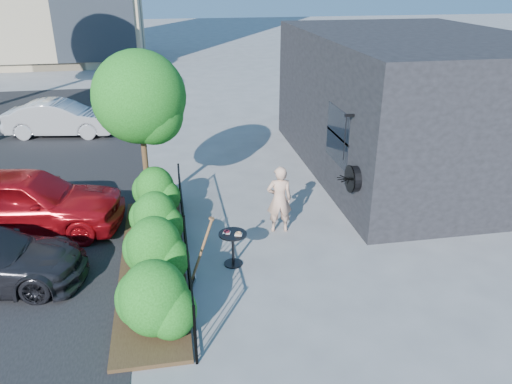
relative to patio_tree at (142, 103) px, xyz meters
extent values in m
plane|color=gray|center=(2.24, -2.76, -2.76)|extent=(120.00, 120.00, 0.00)
cube|color=black|center=(7.74, 1.74, -0.76)|extent=(6.00, 9.00, 4.00)
cube|color=black|center=(4.75, -0.36, -0.96)|extent=(0.04, 1.60, 1.40)
cube|color=black|center=(4.75, -0.36, -0.96)|extent=(0.05, 1.70, 0.06)
cylinder|color=black|center=(4.66, -1.86, -1.51)|extent=(0.18, 0.60, 0.60)
cylinder|color=black|center=(4.56, -1.86, -1.51)|extent=(0.03, 0.64, 0.64)
cube|color=black|center=(4.64, -1.36, -0.16)|extent=(0.25, 0.06, 0.06)
cylinder|color=black|center=(4.56, -1.36, -0.71)|extent=(0.02, 0.02, 1.05)
cylinder|color=black|center=(0.74, -5.76, -2.21)|extent=(0.05, 0.05, 1.10)
cylinder|color=black|center=(0.74, -2.76, -2.21)|extent=(0.05, 0.05, 1.10)
cylinder|color=black|center=(0.74, 0.24, -2.21)|extent=(0.05, 0.05, 1.10)
cube|color=black|center=(0.74, -2.76, -1.70)|extent=(0.03, 6.00, 0.03)
cube|color=black|center=(0.74, -2.76, -2.66)|extent=(0.03, 6.00, 0.03)
cylinder|color=black|center=(0.74, -5.66, -2.21)|extent=(0.02, 0.02, 1.04)
cylinder|color=black|center=(0.74, -5.46, -2.21)|extent=(0.02, 0.02, 1.04)
cylinder|color=black|center=(0.74, -5.26, -2.21)|extent=(0.02, 0.02, 1.04)
cylinder|color=black|center=(0.74, -5.06, -2.21)|extent=(0.02, 0.02, 1.04)
cylinder|color=black|center=(0.74, -4.86, -2.21)|extent=(0.02, 0.02, 1.04)
cylinder|color=black|center=(0.74, -4.66, -2.21)|extent=(0.02, 0.02, 1.04)
cylinder|color=black|center=(0.74, -4.46, -2.21)|extent=(0.02, 0.02, 1.04)
cylinder|color=black|center=(0.74, -4.26, -2.21)|extent=(0.02, 0.02, 1.04)
cylinder|color=black|center=(0.74, -4.06, -2.21)|extent=(0.02, 0.02, 1.04)
cylinder|color=black|center=(0.74, -3.86, -2.21)|extent=(0.02, 0.02, 1.04)
cylinder|color=black|center=(0.74, -3.66, -2.21)|extent=(0.02, 0.02, 1.04)
cylinder|color=black|center=(0.74, -3.46, -2.21)|extent=(0.02, 0.02, 1.04)
cylinder|color=black|center=(0.74, -3.26, -2.21)|extent=(0.02, 0.02, 1.04)
cylinder|color=black|center=(0.74, -3.06, -2.21)|extent=(0.02, 0.02, 1.04)
cylinder|color=black|center=(0.74, -2.86, -2.21)|extent=(0.02, 0.02, 1.04)
cylinder|color=black|center=(0.74, -2.66, -2.21)|extent=(0.02, 0.02, 1.04)
cylinder|color=black|center=(0.74, -2.46, -2.21)|extent=(0.02, 0.02, 1.04)
cylinder|color=black|center=(0.74, -2.26, -2.21)|extent=(0.02, 0.02, 1.04)
cylinder|color=black|center=(0.74, -2.06, -2.21)|extent=(0.02, 0.02, 1.04)
cylinder|color=black|center=(0.74, -1.86, -2.21)|extent=(0.02, 0.02, 1.04)
cylinder|color=black|center=(0.74, -1.66, -2.21)|extent=(0.02, 0.02, 1.04)
cylinder|color=black|center=(0.74, -1.46, -2.21)|extent=(0.02, 0.02, 1.04)
cylinder|color=black|center=(0.74, -1.26, -2.21)|extent=(0.02, 0.02, 1.04)
cylinder|color=black|center=(0.74, -1.06, -2.21)|extent=(0.02, 0.02, 1.04)
cylinder|color=black|center=(0.74, -0.86, -2.21)|extent=(0.02, 0.02, 1.04)
cylinder|color=black|center=(0.74, -0.66, -2.21)|extent=(0.02, 0.02, 1.04)
cylinder|color=black|center=(0.74, -0.46, -2.21)|extent=(0.02, 0.02, 1.04)
cylinder|color=black|center=(0.74, -0.26, -2.21)|extent=(0.02, 0.02, 1.04)
cylinder|color=black|center=(0.74, -0.06, -2.21)|extent=(0.02, 0.02, 1.04)
cylinder|color=black|center=(0.74, 0.14, -2.21)|extent=(0.02, 0.02, 1.04)
cube|color=#382616|center=(0.04, -2.76, -2.72)|extent=(1.30, 6.00, 0.08)
ellipsoid|color=#175212|center=(0.14, -4.96, -2.06)|extent=(1.10, 1.10, 1.24)
ellipsoid|color=#175212|center=(0.14, -3.36, -2.06)|extent=(1.10, 1.10, 1.24)
ellipsoid|color=#175212|center=(0.14, -1.86, -2.06)|extent=(1.10, 1.10, 1.24)
ellipsoid|color=#175212|center=(0.14, -0.46, -2.06)|extent=(1.10, 1.10, 1.24)
cylinder|color=#3F2B19|center=(-0.06, 0.04, -1.56)|extent=(0.14, 0.14, 2.40)
sphere|color=#175212|center=(-0.06, 0.04, 0.08)|extent=(2.20, 2.20, 2.20)
sphere|color=#175212|center=(0.24, -0.16, -0.25)|extent=(1.43, 1.43, 1.43)
cylinder|color=black|center=(1.69, -3.00, -2.05)|extent=(0.58, 0.58, 0.03)
cylinder|color=black|center=(1.69, -3.00, -2.41)|extent=(0.06, 0.06, 0.69)
cylinder|color=black|center=(1.69, -3.00, -2.75)|extent=(0.39, 0.39, 0.03)
cube|color=white|center=(1.58, -2.94, -2.03)|extent=(0.18, 0.18, 0.01)
cube|color=white|center=(1.80, -3.07, -2.03)|extent=(0.18, 0.18, 0.01)
torus|color=#480C1B|center=(1.58, -2.94, -2.01)|extent=(0.13, 0.13, 0.04)
torus|color=#BA7E4F|center=(1.80, -3.07, -2.01)|extent=(0.13, 0.13, 0.04)
imported|color=tan|center=(2.95, -1.71, -1.96)|extent=(0.62, 0.43, 1.61)
cylinder|color=brown|center=(1.02, -3.66, -1.96)|extent=(0.48, 0.05, 1.29)
cube|color=gray|center=(0.82, -3.66, -2.66)|extent=(0.12, 0.19, 0.27)
cylinder|color=brown|center=(1.22, -3.66, -1.33)|extent=(0.11, 0.11, 0.07)
imported|color=#A80E15|center=(-2.82, -0.68, -2.01)|extent=(4.66, 2.40, 1.52)
imported|color=#B5B5BA|center=(-3.33, 7.03, -2.12)|extent=(4.07, 1.94, 1.29)
camera|label=1|loc=(0.57, -11.84, 2.82)|focal=35.00mm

